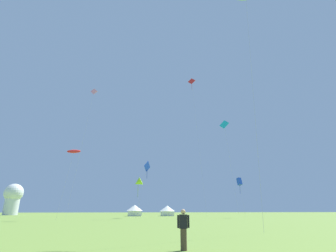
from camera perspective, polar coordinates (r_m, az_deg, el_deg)
kite_blue_diamond at (r=55.84m, az=-4.72°, el=-9.19°), size 2.79×1.94×11.87m
kite_pink_diamond at (r=52.16m, az=-16.63°, el=5.96°), size 3.13×0.86×24.75m
kite_lime_delta at (r=62.10m, az=-6.73°, el=-12.52°), size 2.65×2.87×9.14m
kite_cyan_diamond at (r=64.26m, az=12.55°, el=0.17°), size 2.39×2.09×23.11m
kite_red_diamond at (r=74.57m, az=5.40°, el=9.37°), size 3.07×2.86×38.37m
kite_blue_box at (r=64.99m, az=15.74°, el=-11.94°), size 1.16×1.38×9.17m
kite_red_parafoil at (r=51.72m, az=-20.40°, el=-5.37°), size 2.97×1.69×12.82m
person_spectator at (r=12.30m, az=3.50°, el=-22.27°), size 0.57×0.31×1.73m
festival_tent_center at (r=79.74m, az=-7.51°, el=-18.18°), size 4.88×4.88×3.17m
festival_tent_right at (r=80.78m, az=-0.17°, el=-18.41°), size 4.56×4.56×2.97m
observatory_dome at (r=109.28m, az=-31.50°, el=-13.52°), size 6.40×6.40×10.80m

